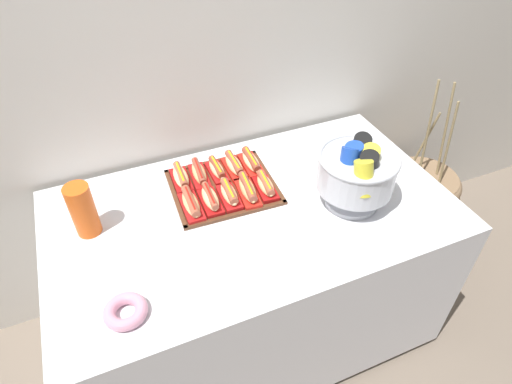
% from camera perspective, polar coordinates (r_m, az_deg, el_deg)
% --- Properties ---
extents(ground_plane, '(10.00, 10.00, 0.00)m').
position_cam_1_polar(ground_plane, '(2.26, -0.36, -17.02)').
color(ground_plane, '#7A6B5B').
extents(back_wall, '(6.00, 0.10, 2.60)m').
position_cam_1_polar(back_wall, '(1.79, -7.31, 20.59)').
color(back_wall, silver).
rests_on(back_wall, ground_plane).
extents(buffet_table, '(1.53, 0.87, 0.79)m').
position_cam_1_polar(buffet_table, '(1.92, -0.41, -10.46)').
color(buffet_table, silver).
rests_on(buffet_table, ground_plane).
extents(floor_vase, '(0.48, 0.48, 1.03)m').
position_cam_1_polar(floor_vase, '(2.61, 20.06, -2.22)').
color(floor_vase, '#896B4C').
rests_on(floor_vase, ground_plane).
extents(serving_tray, '(0.42, 0.38, 0.01)m').
position_cam_1_polar(serving_tray, '(1.74, -4.35, 0.64)').
color(serving_tray, '#56331E').
rests_on(serving_tray, buffet_table).
extents(hot_dog_0, '(0.07, 0.18, 0.06)m').
position_cam_1_polar(hot_dog_0, '(1.63, -8.56, -1.55)').
color(hot_dog_0, red).
rests_on(hot_dog_0, serving_tray).
extents(hot_dog_1, '(0.07, 0.16, 0.06)m').
position_cam_1_polar(hot_dog_1, '(1.64, -6.04, -0.91)').
color(hot_dog_1, '#B21414').
rests_on(hot_dog_1, serving_tray).
extents(hot_dog_2, '(0.07, 0.16, 0.06)m').
position_cam_1_polar(hot_dog_2, '(1.66, -3.56, -0.27)').
color(hot_dog_2, red).
rests_on(hot_dog_2, serving_tray).
extents(hot_dog_3, '(0.08, 0.19, 0.06)m').
position_cam_1_polar(hot_dog_3, '(1.67, -1.11, 0.33)').
color(hot_dog_3, red).
rests_on(hot_dog_3, serving_tray).
extents(hot_dog_4, '(0.08, 0.16, 0.06)m').
position_cam_1_polar(hot_dog_4, '(1.70, 1.27, 0.86)').
color(hot_dog_4, '#B21414').
rests_on(hot_dog_4, serving_tray).
extents(hot_dog_5, '(0.07, 0.17, 0.06)m').
position_cam_1_polar(hot_dog_5, '(1.76, -9.87, 1.90)').
color(hot_dog_5, '#B21414').
rests_on(hot_dog_5, serving_tray).
extents(hot_dog_6, '(0.08, 0.17, 0.06)m').
position_cam_1_polar(hot_dog_6, '(1.77, -7.51, 2.41)').
color(hot_dog_6, red).
rests_on(hot_dog_6, serving_tray).
extents(hot_dog_7, '(0.06, 0.15, 0.06)m').
position_cam_1_polar(hot_dog_7, '(1.78, -5.18, 2.95)').
color(hot_dog_7, red).
rests_on(hot_dog_7, serving_tray).
extents(hot_dog_8, '(0.07, 0.17, 0.06)m').
position_cam_1_polar(hot_dog_8, '(1.80, -2.89, 3.53)').
color(hot_dog_8, red).
rests_on(hot_dog_8, serving_tray).
extents(hot_dog_9, '(0.08, 0.17, 0.06)m').
position_cam_1_polar(hot_dog_9, '(1.82, -0.64, 4.00)').
color(hot_dog_9, red).
rests_on(hot_dog_9, serving_tray).
extents(punch_bowl, '(0.29, 0.30, 0.27)m').
position_cam_1_polar(punch_bowl, '(1.62, 13.19, 2.73)').
color(punch_bowl, silver).
rests_on(punch_bowl, buffet_table).
extents(cup_stack, '(0.09, 0.09, 0.20)m').
position_cam_1_polar(cup_stack, '(1.61, -21.87, -2.24)').
color(cup_stack, '#EA5B19').
rests_on(cup_stack, buffet_table).
extents(donut, '(0.13, 0.13, 0.04)m').
position_cam_1_polar(donut, '(1.38, -16.83, -14.83)').
color(donut, pink).
rests_on(donut, buffet_table).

